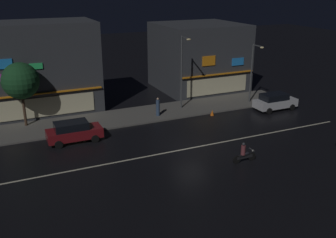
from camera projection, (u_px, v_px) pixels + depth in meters
name	position (u px, v px, depth m)	size (l,w,h in m)	color
ground_plane	(191.00, 148.00, 29.45)	(140.00, 140.00, 0.00)	black
lane_divider_stripe	(191.00, 148.00, 29.45)	(28.70, 0.16, 0.01)	beige
sidewalk_far	(149.00, 114.00, 36.94)	(30.21, 4.73, 0.14)	#5B5954
storefront_left_block	(198.00, 56.00, 45.07)	(9.35, 9.12, 7.58)	#383A3F
storefront_center_block	(39.00, 68.00, 36.68)	(10.79, 6.39, 8.63)	#383A3F
streetlamp_west	(183.00, 67.00, 36.86)	(0.44, 1.64, 7.15)	#47494C
streetlamp_mid	(253.00, 68.00, 38.94)	(0.44, 1.64, 6.08)	#47494C
pedestrian_on_sidewalk	(158.00, 107.00, 35.95)	(0.35, 0.35, 1.75)	#334766
street_tree	(20.00, 81.00, 32.40)	(3.14, 3.14, 5.60)	#473323
parked_car_near_kerb	(275.00, 101.00, 38.02)	(4.30, 1.98, 1.67)	silver
parked_car_trailing	(74.00, 131.00, 30.40)	(4.30, 1.98, 1.67)	maroon
motorcycle_lead	(244.00, 154.00, 26.96)	(1.90, 0.60, 1.52)	black
traffic_cone	(212.00, 113.00, 36.60)	(0.36, 0.36, 0.55)	orange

